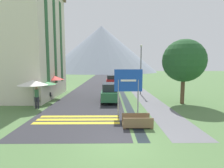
{
  "coord_description": "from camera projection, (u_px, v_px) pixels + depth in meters",
  "views": [
    {
      "loc": [
        -0.38,
        -7.68,
        3.58
      ],
      "look_at": [
        -0.18,
        10.0,
        1.67
      ],
      "focal_mm": 28.0,
      "sensor_mm": 36.0,
      "label": 1
    }
  ],
  "objects": [
    {
      "name": "tree_by_path",
      "position": [
        184.0,
        61.0,
        15.96
      ],
      "size": [
        3.88,
        3.88,
        5.94
      ],
      "color": "brown",
      "rests_on": "ground_plane"
    },
    {
      "name": "crosswalk_marking",
      "position": [
        78.0,
        120.0,
        11.53
      ],
      "size": [
        5.44,
        1.84,
        0.01
      ],
      "color": "yellow",
      "rests_on": "ground_plane"
    },
    {
      "name": "footpath",
      "position": [
        128.0,
        82.0,
        37.89
      ],
      "size": [
        2.2,
        60.0,
        0.01
      ],
      "color": "slate",
      "rests_on": "ground_plane"
    },
    {
      "name": "cafe_chair_far_right",
      "position": [
        50.0,
        96.0,
        17.72
      ],
      "size": [
        0.4,
        0.4,
        0.85
      ],
      "rotation": [
        0.0,
        0.0,
        -0.11
      ],
      "color": "#232328",
      "rests_on": "ground_plane"
    },
    {
      "name": "hotel_building",
      "position": [
        28.0,
        35.0,
        19.12
      ],
      "size": [
        6.35,
        9.37,
        12.79
      ],
      "color": "beige",
      "rests_on": "ground_plane"
    },
    {
      "name": "footbridge",
      "position": [
        137.0,
        122.0,
        10.26
      ],
      "size": [
        1.7,
        1.1,
        0.65
      ],
      "color": "brown",
      "rests_on": "ground_plane"
    },
    {
      "name": "cafe_chair_near_right",
      "position": [
        37.0,
        100.0,
        15.27
      ],
      "size": [
        0.4,
        0.4,
        0.85
      ],
      "rotation": [
        0.0,
        0.0,
        -0.46
      ],
      "color": "#232328",
      "rests_on": "ground_plane"
    },
    {
      "name": "streetlamp",
      "position": [
        141.0,
        66.0,
        21.31
      ],
      "size": [
        0.28,
        0.28,
        6.05
      ],
      "color": "#515156",
      "rests_on": "ground_plane"
    },
    {
      "name": "road",
      "position": [
        100.0,
        82.0,
        37.82
      ],
      "size": [
        6.4,
        60.0,
        0.01
      ],
      "color": "#2D2D33",
      "rests_on": "ground_plane"
    },
    {
      "name": "cafe_umbrella_front_white",
      "position": [
        33.0,
        83.0,
        14.33
      ],
      "size": [
        2.36,
        2.36,
        2.37
      ],
      "color": "#B7B2A8",
      "rests_on": "ground_plane"
    },
    {
      "name": "parked_car_far",
      "position": [
        111.0,
        80.0,
        31.12
      ],
      "size": [
        1.72,
        4.38,
        1.82
      ],
      "color": "#A31919",
      "rests_on": "ground_plane"
    },
    {
      "name": "person_seated_near",
      "position": [
        39.0,
        98.0,
        15.63
      ],
      "size": [
        0.32,
        0.32,
        1.26
      ],
      "color": "#282833",
      "rests_on": "ground_plane"
    },
    {
      "name": "ground_plane",
      "position": [
        112.0,
        88.0,
        27.91
      ],
      "size": [
        160.0,
        160.0,
        0.0
      ],
      "primitive_type": "plane",
      "color": "#517542"
    },
    {
      "name": "cafe_umbrella_rear_red",
      "position": [
        54.0,
        78.0,
        19.08
      ],
      "size": [
        2.19,
        2.19,
        2.45
      ],
      "color": "#B7B2A8",
      "rests_on": "ground_plane"
    },
    {
      "name": "person_standing_terrace",
      "position": [
        37.0,
        96.0,
        14.31
      ],
      "size": [
        0.32,
        0.32,
        1.81
      ],
      "color": "#282833",
      "rests_on": "ground_plane"
    },
    {
      "name": "cafe_chair_far_left",
      "position": [
        48.0,
        95.0,
        17.79
      ],
      "size": [
        0.4,
        0.4,
        0.85
      ],
      "rotation": [
        0.0,
        0.0,
        -0.09
      ],
      "color": "#232328",
      "rests_on": "ground_plane"
    },
    {
      "name": "cafe_umbrella_middle_green",
      "position": [
        43.0,
        83.0,
        16.77
      ],
      "size": [
        2.42,
        2.42,
        2.11
      ],
      "color": "#B7B2A8",
      "rests_on": "ground_plane"
    },
    {
      "name": "road_sign",
      "position": [
        128.0,
        85.0,
        12.43
      ],
      "size": [
        2.0,
        0.11,
        3.29
      ],
      "color": "#9E9EA3",
      "rests_on": "ground_plane"
    },
    {
      "name": "parked_car_near",
      "position": [
        110.0,
        92.0,
        17.36
      ],
      "size": [
        1.71,
        4.53,
        1.82
      ],
      "color": "#28663D",
      "rests_on": "ground_plane"
    },
    {
      "name": "person_seated_far",
      "position": [
        43.0,
        95.0,
        17.1
      ],
      "size": [
        0.32,
        0.32,
        1.26
      ],
      "color": "#282833",
      "rests_on": "ground_plane"
    },
    {
      "name": "drainage_channel",
      "position": [
        117.0,
        82.0,
        37.86
      ],
      "size": [
        0.6,
        60.0,
        0.0
      ],
      "color": "black",
      "rests_on": "ground_plane"
    },
    {
      "name": "mountain_distant",
      "position": [
        102.0,
        49.0,
        92.43
      ],
      "size": [
        57.59,
        57.59,
        24.1
      ],
      "color": "gray",
      "rests_on": "ground_plane"
    }
  ]
}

